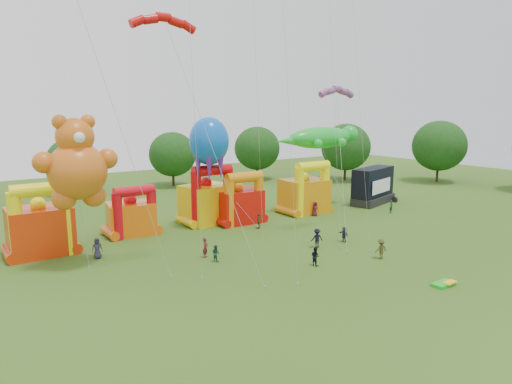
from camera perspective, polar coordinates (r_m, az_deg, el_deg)
ground at (r=33.65m, az=18.62°, el=-14.11°), size 160.00×160.00×0.00m
tree_ring at (r=31.07m, az=17.03°, el=-3.84°), size 125.24×127.36×12.07m
bouncy_castle_0 at (r=47.50m, az=-25.34°, el=-3.98°), size 5.60×4.51×7.06m
bouncy_castle_1 at (r=51.60m, az=-15.27°, el=-2.87°), size 5.37×4.56×5.58m
bouncy_castle_2 at (r=55.07m, az=-6.07°, el=-1.10°), size 6.22×5.36×7.20m
bouncy_castle_3 at (r=55.02m, az=-2.17°, el=-1.40°), size 5.47×4.46×6.32m
bouncy_castle_4 at (r=60.56m, az=6.21°, el=-0.13°), size 5.94×4.90×6.97m
stage_trailer at (r=68.35m, az=14.43°, el=0.73°), size 8.75×5.23×5.26m
teddy_bear_kite at (r=41.35m, az=-21.46°, el=2.94°), size 6.91×4.90×13.27m
gecko_kite at (r=62.21m, az=8.54°, el=5.61°), size 14.12×7.71×11.36m
octopus_kite at (r=52.20m, az=-4.47°, el=2.79°), size 6.85×5.55×12.81m
parafoil_kites at (r=39.05m, az=-2.74°, el=5.16°), size 30.78×10.87×24.06m
diamond_kites at (r=43.73m, az=3.40°, el=16.36°), size 19.36×18.13×44.27m
folded_kite_bundle at (r=39.28m, az=22.45°, el=-10.54°), size 2.03×1.15×0.31m
spectator_0 at (r=44.74m, az=-19.24°, el=-6.66°), size 0.98×0.67×1.95m
spectator_1 at (r=42.81m, az=-6.34°, el=-6.92°), size 0.82×0.79×1.90m
spectator_2 at (r=41.70m, az=-5.06°, el=-7.62°), size 0.78×0.89×1.55m
spectator_3 at (r=45.87m, az=7.62°, el=-5.74°), size 1.41×1.07×1.94m
spectator_4 at (r=52.54m, az=0.35°, el=-3.64°), size 1.02×1.07×1.78m
spectator_5 at (r=48.28m, az=10.93°, el=-5.21°), size 0.68×1.55×1.62m
spectator_6 at (r=59.07m, az=7.40°, el=-2.11°), size 1.00×0.75×1.86m
spectator_7 at (r=62.90m, az=16.54°, el=-1.77°), size 0.73×0.62×1.70m
spectator_8 at (r=40.86m, az=7.40°, el=-7.99°), size 0.69×0.85×1.64m
spectator_9 at (r=43.75m, az=15.35°, el=-6.87°), size 1.30×0.88×1.87m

